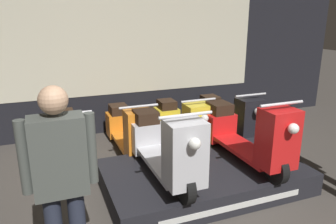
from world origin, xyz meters
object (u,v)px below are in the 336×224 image
at_px(scooter_backrow_1, 128,130).
at_px(person_left_browsing, 61,174).
at_px(scooter_display_right, 245,134).
at_px(scooter_backrow_3, 228,118).
at_px(scooter_display_left, 163,146).
at_px(scooter_backrow_2, 181,124).
at_px(scooter_backrow_0, 69,138).

distance_m(scooter_backrow_1, person_left_browsing, 2.55).
xyz_separation_m(scooter_display_right, scooter_backrow_1, (-1.13, 1.38, -0.27)).
relative_size(scooter_backrow_1, person_left_browsing, 1.07).
xyz_separation_m(scooter_display_right, scooter_backrow_3, (0.61, 1.38, -0.27)).
xyz_separation_m(scooter_backrow_3, person_left_browsing, (-2.83, -2.24, 0.55)).
distance_m(scooter_display_left, scooter_display_right, 1.08).
bearing_deg(scooter_backrow_1, scooter_backrow_2, 0.00).
bearing_deg(scooter_backrow_3, scooter_backrow_0, 180.00).
relative_size(scooter_display_left, scooter_backrow_1, 1.00).
height_order(scooter_display_left, scooter_backrow_1, scooter_display_left).
height_order(scooter_backrow_0, scooter_backrow_3, same).
bearing_deg(scooter_backrow_1, scooter_backrow_0, 180.00).
relative_size(scooter_display_right, scooter_backrow_2, 1.00).
height_order(scooter_backrow_3, person_left_browsing, person_left_browsing).
distance_m(scooter_backrow_0, scooter_backrow_2, 1.74).
height_order(scooter_backrow_2, scooter_backrow_3, same).
height_order(scooter_display_right, person_left_browsing, person_left_browsing).
xyz_separation_m(scooter_backrow_0, person_left_browsing, (-0.21, -2.24, 0.55)).
distance_m(scooter_backrow_0, scooter_backrow_1, 0.87).
height_order(scooter_backrow_1, scooter_backrow_2, same).
relative_size(scooter_backrow_3, person_left_browsing, 1.07).
bearing_deg(scooter_backrow_3, person_left_browsing, -141.56).
relative_size(scooter_backrow_1, scooter_backrow_2, 1.00).
xyz_separation_m(scooter_backrow_1, scooter_backrow_3, (1.74, 0.00, 0.00)).
distance_m(scooter_backrow_1, scooter_backrow_3, 1.74).
xyz_separation_m(scooter_display_right, person_left_browsing, (-2.21, -0.86, 0.28)).
xyz_separation_m(scooter_display_left, scooter_display_right, (1.08, 0.00, 0.00)).
xyz_separation_m(scooter_display_left, scooter_backrow_1, (-0.05, 1.38, -0.27)).
bearing_deg(scooter_display_right, scooter_backrow_1, 129.26).
xyz_separation_m(scooter_display_right, scooter_backrow_2, (-0.26, 1.38, -0.27)).
distance_m(scooter_display_left, scooter_backrow_2, 1.63).
height_order(scooter_display_right, scooter_backrow_2, scooter_display_right).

